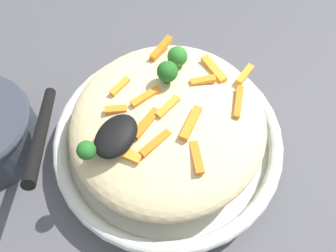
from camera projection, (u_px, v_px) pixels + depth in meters
The scene contains 22 objects.
ground_plane at pixel (168, 149), 0.48m from camera, with size 2.40×2.40×0.00m, color #4C4C51.
serving_bowl at pixel (168, 141), 0.47m from camera, with size 0.29×0.29×0.04m.
pasta_mound at pixel (168, 124), 0.43m from camera, with size 0.24×0.23×0.07m, color beige.
carrot_piece_0 at pixel (168, 106), 0.39m from camera, with size 0.03×0.01×0.01m, color orange.
carrot_piece_1 at pixel (245, 74), 0.42m from camera, with size 0.03×0.01×0.01m, color orange.
carrot_piece_2 at pixel (238, 102), 0.41m from camera, with size 0.04×0.01×0.01m, color orange.
carrot_piece_3 at pixel (146, 123), 0.39m from camera, with size 0.04×0.01×0.01m, color orange.
carrot_piece_4 at pixel (128, 154), 0.37m from camera, with size 0.03×0.01×0.01m, color orange.
carrot_piece_5 at pixel (161, 48), 0.44m from camera, with size 0.04×0.01×0.01m, color orange.
carrot_piece_6 at pixel (203, 80), 0.42m from camera, with size 0.03×0.01×0.01m, color orange.
carrot_piece_7 at pixel (191, 123), 0.38m from camera, with size 0.04×0.01×0.01m, color orange.
carrot_piece_8 at pixel (116, 110), 0.40m from camera, with size 0.02×0.01×0.01m, color orange.
carrot_piece_9 at pixel (155, 143), 0.38m from camera, with size 0.04×0.01×0.01m, color orange.
carrot_piece_10 at pixel (214, 69), 0.43m from camera, with size 0.04×0.01×0.01m, color orange.
carrot_piece_11 at pixel (197, 158), 0.37m from camera, with size 0.04×0.01×0.01m, color orange.
carrot_piece_12 at pixel (147, 94), 0.40m from camera, with size 0.04×0.01×0.01m, color orange.
carrot_piece_13 at pixel (121, 135), 0.38m from camera, with size 0.03×0.01×0.01m, color orange.
carrot_piece_14 at pixel (119, 88), 0.41m from camera, with size 0.03×0.01×0.01m, color orange.
broccoli_floret_0 at pixel (177, 57), 0.42m from camera, with size 0.02×0.02×0.03m.
broccoli_floret_1 at pixel (167, 72), 0.40m from camera, with size 0.02×0.02×0.03m.
broccoli_floret_2 at pixel (86, 151), 0.36m from camera, with size 0.02×0.02×0.02m.
serving_spoon at pixel (92, 134), 0.36m from camera, with size 0.13×0.12×0.08m.
Camera 1 is at (-0.19, -0.10, 0.44)m, focal length 38.37 mm.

